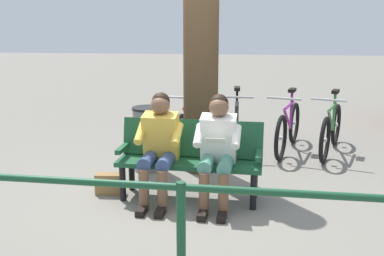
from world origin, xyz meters
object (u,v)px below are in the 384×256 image
(handbag, at_px, (109,184))
(tree_trunk, at_px, (201,49))
(bench, at_px, (190,154))
(person_companion, at_px, (159,143))
(bicycle_red, at_px, (331,130))
(bicycle_blue, at_px, (288,128))
(litter_bin, at_px, (147,139))
(person_reading, at_px, (217,145))
(bicycle_silver, at_px, (190,127))
(bicycle_black, at_px, (236,126))

(handbag, distance_m, tree_trunk, 2.03)
(bench, height_order, person_companion, person_companion)
(handbag, height_order, bicycle_red, bicycle_red)
(bicycle_blue, bearing_deg, litter_bin, -44.02)
(bench, distance_m, person_reading, 0.39)
(person_reading, relative_size, bicycle_silver, 0.72)
(handbag, xyz_separation_m, litter_bin, (-0.28, -0.89, 0.31))
(bicycle_blue, bearing_deg, bicycle_black, -77.66)
(person_reading, bearing_deg, person_companion, -0.05)
(handbag, bearing_deg, bicycle_black, -125.39)
(bench, height_order, tree_trunk, tree_trunk)
(person_companion, distance_m, litter_bin, 1.09)
(person_companion, height_order, bicycle_silver, person_companion)
(person_companion, relative_size, bicycle_silver, 0.72)
(handbag, height_order, bicycle_blue, bicycle_blue)
(bench, distance_m, bicycle_blue, 2.34)
(bench, xyz_separation_m, tree_trunk, (-0.03, -0.97, 1.10))
(bicycle_black, bearing_deg, bench, -13.90)
(bicycle_black, bearing_deg, tree_trunk, -24.03)
(bicycle_red, relative_size, bicycle_blue, 0.99)
(bench, distance_m, handbag, 1.02)
(person_companion, distance_m, bicycle_silver, 2.07)
(person_reading, relative_size, handbag, 4.00)
(bicycle_silver, bearing_deg, bicycle_red, 98.18)
(person_companion, bearing_deg, bicycle_red, -133.60)
(tree_trunk, xyz_separation_m, bicycle_black, (-0.47, -1.05, -1.24))
(handbag, xyz_separation_m, tree_trunk, (-0.98, -0.99, 1.48))
(bicycle_red, bearing_deg, person_reading, -17.92)
(bicycle_blue, relative_size, bicycle_black, 0.97)
(person_reading, height_order, litter_bin, person_reading)
(person_reading, distance_m, tree_trunk, 1.51)
(tree_trunk, bearing_deg, bench, 88.17)
(bench, xyz_separation_m, person_reading, (-0.31, 0.19, 0.16))
(handbag, relative_size, tree_trunk, 0.09)
(person_companion, height_order, bicycle_black, person_companion)
(bicycle_blue, bearing_deg, handbag, -31.68)
(bicycle_blue, xyz_separation_m, bicycle_black, (0.78, -0.06, 0.00))
(bench, xyz_separation_m, litter_bin, (0.67, -0.87, -0.08))
(litter_bin, relative_size, bicycle_blue, 0.52)
(bicycle_red, relative_size, bicycle_black, 0.96)
(litter_bin, bearing_deg, person_reading, 132.72)
(handbag, relative_size, bicycle_red, 0.19)
(bicycle_red, bearing_deg, bench, -25.59)
(handbag, bearing_deg, bicycle_blue, -138.41)
(person_reading, relative_size, tree_trunk, 0.37)
(person_reading, relative_size, person_companion, 1.00)
(tree_trunk, height_order, bicycle_silver, tree_trunk)
(bicycle_red, bearing_deg, bicycle_blue, -75.69)
(handbag, distance_m, bicycle_silver, 2.07)
(person_companion, bearing_deg, litter_bin, -67.75)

